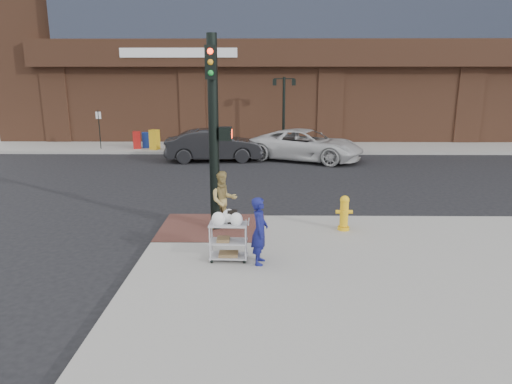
{
  "coord_description": "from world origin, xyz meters",
  "views": [
    {
      "loc": [
        0.73,
        -10.85,
        4.08
      ],
      "look_at": [
        0.59,
        0.46,
        1.25
      ],
      "focal_mm": 32.0,
      "sensor_mm": 36.0,
      "label": 1
    }
  ],
  "objects_px": {
    "traffic_signal_pole": "(214,129)",
    "sedan_dark": "(214,145)",
    "minivan_white": "(306,145)",
    "utility_cart": "(228,238)",
    "fire_hydrant": "(344,212)",
    "pedestrian_tan": "(223,200)",
    "lamp_post": "(284,104)",
    "woman_blue": "(260,231)"
  },
  "relations": [
    {
      "from": "lamp_post",
      "to": "traffic_signal_pole",
      "type": "xyz_separation_m",
      "value": [
        -2.48,
        -15.23,
        0.21
      ]
    },
    {
      "from": "pedestrian_tan",
      "to": "lamp_post",
      "type": "bearing_deg",
      "value": 58.39
    },
    {
      "from": "minivan_white",
      "to": "utility_cart",
      "type": "distance_m",
      "value": 13.87
    },
    {
      "from": "pedestrian_tan",
      "to": "utility_cart",
      "type": "distance_m",
      "value": 2.23
    },
    {
      "from": "lamp_post",
      "to": "utility_cart",
      "type": "distance_m",
      "value": 17.62
    },
    {
      "from": "lamp_post",
      "to": "woman_blue",
      "type": "distance_m",
      "value": 17.69
    },
    {
      "from": "utility_cart",
      "to": "pedestrian_tan",
      "type": "bearing_deg",
      "value": 97.53
    },
    {
      "from": "lamp_post",
      "to": "minivan_white",
      "type": "xyz_separation_m",
      "value": [
        0.98,
        -3.86,
        -1.83
      ]
    },
    {
      "from": "minivan_white",
      "to": "fire_hydrant",
      "type": "height_order",
      "value": "minivan_white"
    },
    {
      "from": "utility_cart",
      "to": "traffic_signal_pole",
      "type": "bearing_deg",
      "value": 102.43
    },
    {
      "from": "traffic_signal_pole",
      "to": "woman_blue",
      "type": "height_order",
      "value": "traffic_signal_pole"
    },
    {
      "from": "lamp_post",
      "to": "pedestrian_tan",
      "type": "xyz_separation_m",
      "value": [
        -2.29,
        -15.21,
        -1.68
      ]
    },
    {
      "from": "woman_blue",
      "to": "pedestrian_tan",
      "type": "relative_size",
      "value": 0.94
    },
    {
      "from": "lamp_post",
      "to": "minivan_white",
      "type": "bearing_deg",
      "value": -75.72
    },
    {
      "from": "traffic_signal_pole",
      "to": "sedan_dark",
      "type": "distance_m",
      "value": 11.4
    },
    {
      "from": "sedan_dark",
      "to": "pedestrian_tan",
      "type": "bearing_deg",
      "value": -178.81
    },
    {
      "from": "minivan_white",
      "to": "utility_cart",
      "type": "relative_size",
      "value": 4.95
    },
    {
      "from": "fire_hydrant",
      "to": "woman_blue",
      "type": "bearing_deg",
      "value": -134.23
    },
    {
      "from": "pedestrian_tan",
      "to": "traffic_signal_pole",
      "type": "bearing_deg",
      "value": 163.25
    },
    {
      "from": "lamp_post",
      "to": "minivan_white",
      "type": "relative_size",
      "value": 0.7
    },
    {
      "from": "traffic_signal_pole",
      "to": "utility_cart",
      "type": "height_order",
      "value": "traffic_signal_pole"
    },
    {
      "from": "woman_blue",
      "to": "pedestrian_tan",
      "type": "bearing_deg",
      "value": 28.74
    },
    {
      "from": "traffic_signal_pole",
      "to": "utility_cart",
      "type": "distance_m",
      "value": 3.1
    },
    {
      "from": "woman_blue",
      "to": "utility_cart",
      "type": "distance_m",
      "value": 0.74
    },
    {
      "from": "lamp_post",
      "to": "fire_hydrant",
      "type": "relative_size",
      "value": 4.25
    },
    {
      "from": "traffic_signal_pole",
      "to": "utility_cart",
      "type": "xyz_separation_m",
      "value": [
        0.48,
        -2.17,
        -2.16
      ]
    },
    {
      "from": "fire_hydrant",
      "to": "traffic_signal_pole",
      "type": "bearing_deg",
      "value": 179.37
    },
    {
      "from": "lamp_post",
      "to": "pedestrian_tan",
      "type": "height_order",
      "value": "lamp_post"
    },
    {
      "from": "woman_blue",
      "to": "traffic_signal_pole",
      "type": "bearing_deg",
      "value": 32.76
    },
    {
      "from": "sedan_dark",
      "to": "utility_cart",
      "type": "height_order",
      "value": "sedan_dark"
    },
    {
      "from": "traffic_signal_pole",
      "to": "sedan_dark",
      "type": "bearing_deg",
      "value": 96.21
    },
    {
      "from": "minivan_white",
      "to": "utility_cart",
      "type": "xyz_separation_m",
      "value": [
        -2.98,
        -13.54,
        -0.12
      ]
    },
    {
      "from": "utility_cart",
      "to": "fire_hydrant",
      "type": "relative_size",
      "value": 1.22
    },
    {
      "from": "lamp_post",
      "to": "traffic_signal_pole",
      "type": "distance_m",
      "value": 15.43
    },
    {
      "from": "lamp_post",
      "to": "sedan_dark",
      "type": "relative_size",
      "value": 0.83
    },
    {
      "from": "utility_cart",
      "to": "fire_hydrant",
      "type": "bearing_deg",
      "value": 36.23
    },
    {
      "from": "woman_blue",
      "to": "lamp_post",
      "type": "bearing_deg",
      "value": 1.82
    },
    {
      "from": "utility_cart",
      "to": "lamp_post",
      "type": "bearing_deg",
      "value": 83.45
    },
    {
      "from": "traffic_signal_pole",
      "to": "woman_blue",
      "type": "xyz_separation_m",
      "value": [
        1.17,
        -2.32,
        -1.94
      ]
    },
    {
      "from": "traffic_signal_pole",
      "to": "pedestrian_tan",
      "type": "distance_m",
      "value": 1.9
    },
    {
      "from": "lamp_post",
      "to": "utility_cart",
      "type": "xyz_separation_m",
      "value": [
        -2.0,
        -17.4,
        -1.95
      ]
    },
    {
      "from": "sedan_dark",
      "to": "minivan_white",
      "type": "height_order",
      "value": "sedan_dark"
    }
  ]
}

